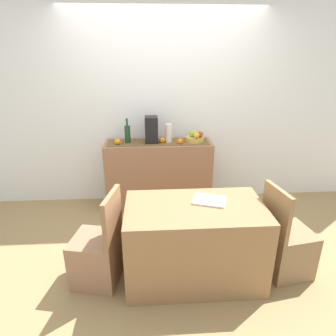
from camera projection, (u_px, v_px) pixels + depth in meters
ground_plane at (170, 245)px, 3.30m from camera, size 6.40×6.40×0.02m
room_wall_rear at (164, 103)px, 3.89m from camera, size 6.40×0.06×2.70m
sideboard_console at (159, 175)px, 3.98m from camera, size 1.38×0.42×0.90m
table_runner at (158, 142)px, 3.81m from camera, size 1.29×0.32×0.01m
fruit_bowl at (195, 139)px, 3.83m from camera, size 0.23×0.23×0.06m
apple_left at (192, 134)px, 3.81m from camera, size 0.08×0.08×0.08m
apple_center at (200, 134)px, 3.79m from camera, size 0.07×0.07×0.07m
apple_right at (195, 133)px, 3.87m from camera, size 0.07×0.07×0.07m
apple_rear at (196, 135)px, 3.74m from camera, size 0.08×0.08×0.08m
wine_bottle at (127, 134)px, 3.75m from camera, size 0.07×0.07×0.32m
coffee_maker at (151, 130)px, 3.75m from camera, size 0.16×0.18×0.34m
ceramic_vase at (169, 133)px, 3.78m from camera, size 0.09×0.09×0.24m
orange_loose_mid at (162, 140)px, 3.78m from camera, size 0.07×0.07×0.07m
orange_loose_far at (118, 142)px, 3.71m from camera, size 0.08×0.08×0.08m
orange_loose_end at (180, 141)px, 3.73m from camera, size 0.07×0.07×0.07m
dining_table at (194, 242)px, 2.71m from camera, size 1.22×0.70×0.74m
open_book at (209, 200)px, 2.66m from camera, size 0.33×0.29×0.02m
chair_near_window at (98, 256)px, 2.70m from camera, size 0.47×0.47×0.90m
chair_by_corner at (286, 248)px, 2.80m from camera, size 0.46×0.46×0.90m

